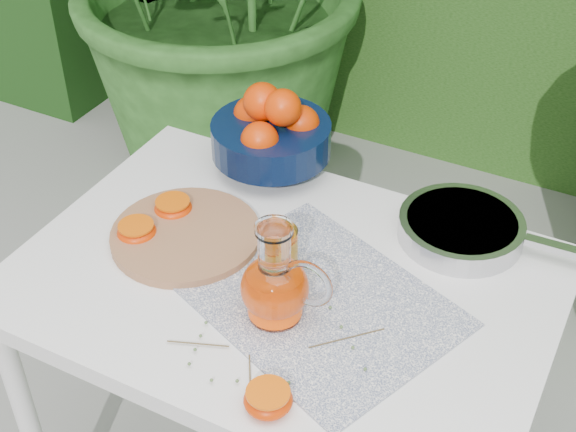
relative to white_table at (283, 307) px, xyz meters
The scene contains 9 objects.
white_table is the anchor object (origin of this frame).
placemat 0.13m from the white_table, 20.06° to the right, with size 0.47×0.36×0.00m, color #0D1D48.
cutting_board 0.24m from the white_table, behind, with size 0.30×0.30×0.02m, color #8C5C3F.
fruit_bowl 0.40m from the white_table, 121.56° to the left, with size 0.29×0.29×0.21m.
juice_pitcher 0.19m from the white_table, 68.88° to the right, with size 0.17×0.12×0.20m.
juice_tumbler 0.13m from the white_table, 167.13° to the left, with size 0.09×0.09×0.10m.
saute_pan 0.39m from the white_table, 45.29° to the left, with size 0.44×0.26×0.05m.
orange_halves 0.21m from the white_table, 151.32° to the right, with size 0.53×0.45×0.04m.
thyme_sprigs 0.22m from the white_table, 69.10° to the right, with size 0.33×0.27×0.01m.
Camera 1 is at (0.55, -1.01, 1.77)m, focal length 50.00 mm.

